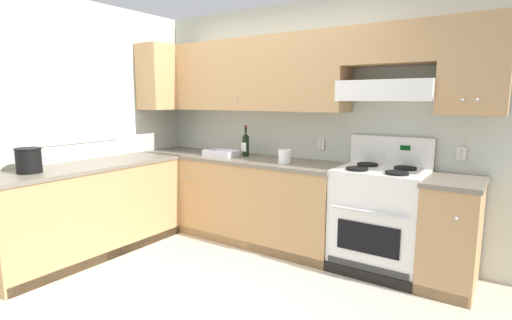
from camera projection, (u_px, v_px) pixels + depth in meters
ground_plane at (180, 286)px, 3.25m from camera, size 7.04×7.04×0.00m
wall_back at (309, 105)px, 4.05m from camera, size 4.68×0.57×2.55m
wall_left at (84, 118)px, 4.12m from camera, size 0.47×4.00×2.55m
counter_back_run at (262, 201)px, 4.20m from camera, size 3.60×0.65×0.91m
counter_left_run at (89, 210)px, 3.87m from camera, size 0.63×1.91×0.91m
stove at (379, 219)px, 3.51m from camera, size 0.76×0.62×1.20m
wine_bottle at (246, 144)px, 4.34m from camera, size 0.07×0.08×0.35m
bowl at (221, 154)px, 4.38m from camera, size 0.37×0.23×0.07m
bucket at (29, 160)px, 3.36m from camera, size 0.22×0.22×0.22m
paper_towel_roll at (285, 157)px, 3.87m from camera, size 0.13×0.13×0.14m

